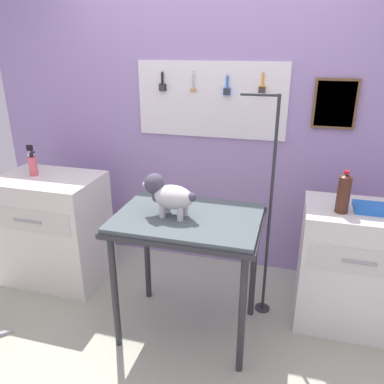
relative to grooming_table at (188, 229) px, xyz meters
name	(u,v)px	position (x,y,z in m)	size (l,w,h in m)	color
ground	(166,357)	(-0.07, -0.28, -0.80)	(4.40, 4.00, 0.04)	#A9AE97
rear_wall_panel	(213,136)	(-0.06, 1.00, 0.38)	(4.00, 0.11, 2.30)	#9F85BD
grooming_table	(188,229)	(0.00, 0.00, 0.00)	(0.93, 0.67, 0.88)	#2D2D33
grooming_arm	(268,220)	(0.48, 0.35, -0.04)	(0.30, 0.11, 1.60)	#2D2D33
dog	(168,194)	(-0.12, -0.03, 0.23)	(0.36, 0.20, 0.26)	silver
counter_left	(54,228)	(-1.26, 0.34, -0.33)	(0.80, 0.58, 0.90)	silver
cabinet_right	(350,266)	(1.06, 0.40, -0.34)	(0.68, 0.54, 0.87)	silver
shampoo_bottle	(31,159)	(-1.49, 0.49, 0.21)	(0.05, 0.05, 0.21)	white
conditioner_bottle	(33,166)	(-1.38, 0.35, 0.20)	(0.07, 0.06, 0.20)	#D75663
soda_bottle	(344,193)	(0.93, 0.32, 0.22)	(0.08, 0.08, 0.28)	#4A271A
supply_tray	(373,208)	(1.13, 0.39, 0.11)	(0.24, 0.18, 0.04)	blue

